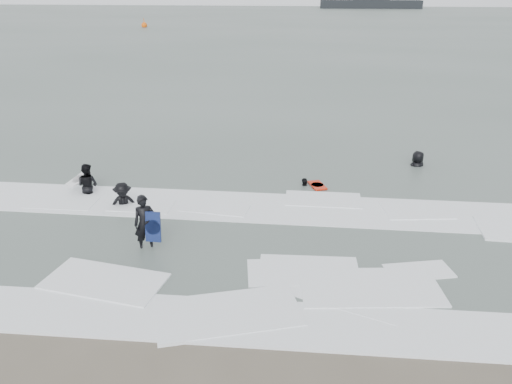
# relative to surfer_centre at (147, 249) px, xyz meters

# --- Properties ---
(ground) EXTENTS (320.00, 320.00, 0.00)m
(ground) POSITION_rel_surfer_centre_xyz_m (3.15, -2.68, 0.00)
(ground) COLOR brown
(ground) RESTS_ON ground
(sea) EXTENTS (320.00, 320.00, 0.00)m
(sea) POSITION_rel_surfer_centre_xyz_m (3.15, 77.32, 0.06)
(sea) COLOR #47544C
(sea) RESTS_ON ground
(surfer_centre) EXTENTS (0.79, 0.68, 1.83)m
(surfer_centre) POSITION_rel_surfer_centre_xyz_m (0.00, 0.00, 0.00)
(surfer_centre) COLOR black
(surfer_centre) RESTS_ON ground
(surfer_wading) EXTENTS (1.00, 0.85, 1.79)m
(surfer_wading) POSITION_rel_surfer_centre_xyz_m (-3.63, 4.03, 0.00)
(surfer_wading) COLOR black
(surfer_wading) RESTS_ON ground
(surfer_breaker) EXTENTS (1.34, 1.06, 1.81)m
(surfer_breaker) POSITION_rel_surfer_centre_xyz_m (-1.83, 2.95, 0.00)
(surfer_breaker) COLOR black
(surfer_breaker) RESTS_ON ground
(surfer_right_near) EXTENTS (0.95, 0.74, 1.51)m
(surfer_right_near) POSITION_rel_surfer_centre_xyz_m (4.78, 5.67, 0.00)
(surfer_right_near) COLOR black
(surfer_right_near) RESTS_ON ground
(surfer_right_far) EXTENTS (1.09, 0.95, 1.87)m
(surfer_right_far) POSITION_rel_surfer_centre_xyz_m (9.75, 8.56, 0.00)
(surfer_right_far) COLOR black
(surfer_right_far) RESTS_ON ground
(surf_foam) EXTENTS (30.03, 9.06, 0.09)m
(surf_foam) POSITION_rel_surfer_centre_xyz_m (3.15, 1.02, 0.04)
(surf_foam) COLOR white
(surf_foam) RESTS_ON ground
(bodyboards) EXTENTS (10.18, 6.33, 1.25)m
(bodyboards) POSITION_rel_surfer_centre_xyz_m (0.51, 3.25, 0.50)
(bodyboards) COLOR #0F1A47
(bodyboards) RESTS_ON ground
(buoy) EXTENTS (1.00, 1.00, 1.65)m
(buoy) POSITION_rel_surfer_centre_xyz_m (-24.68, 76.34, 0.42)
(buoy) COLOR #E5540A
(buoy) RESTS_ON ground
(vessel_horizon) EXTENTS (29.16, 5.21, 3.96)m
(vessel_horizon) POSITION_rel_surfer_centre_xyz_m (21.32, 145.67, 1.47)
(vessel_horizon) COLOR black
(vessel_horizon) RESTS_ON ground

